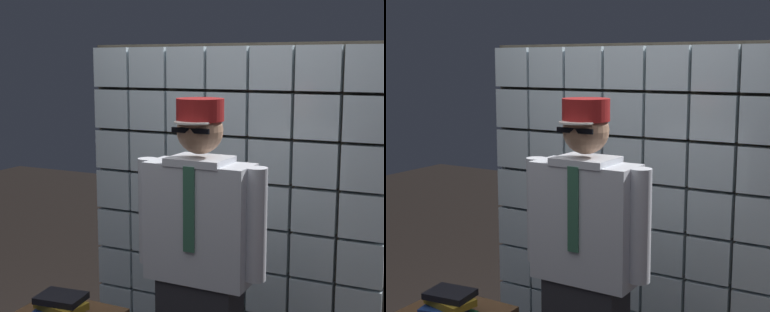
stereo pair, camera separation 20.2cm
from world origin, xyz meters
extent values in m
cube|color=silver|center=(-0.85, 1.37, 0.13)|extent=(0.26, 0.08, 0.26)
cube|color=silver|center=(-0.57, 1.37, 0.13)|extent=(0.26, 0.08, 0.26)
cube|color=silver|center=(-0.85, 1.37, 0.41)|extent=(0.26, 0.08, 0.26)
cube|color=silver|center=(-0.57, 1.37, 0.41)|extent=(0.26, 0.08, 0.26)
cube|color=silver|center=(-0.28, 1.37, 0.41)|extent=(0.26, 0.08, 0.26)
cube|color=silver|center=(0.00, 1.37, 0.41)|extent=(0.26, 0.08, 0.26)
cube|color=silver|center=(0.28, 1.37, 0.41)|extent=(0.26, 0.08, 0.26)
cube|color=silver|center=(0.57, 1.37, 0.41)|extent=(0.26, 0.08, 0.26)
cube|color=silver|center=(0.85, 1.37, 0.41)|extent=(0.26, 0.08, 0.26)
cube|color=silver|center=(-0.85, 1.37, 0.70)|extent=(0.26, 0.08, 0.26)
cube|color=silver|center=(-0.57, 1.37, 0.70)|extent=(0.26, 0.08, 0.26)
cube|color=silver|center=(-0.28, 1.37, 0.70)|extent=(0.26, 0.08, 0.26)
cube|color=silver|center=(0.00, 1.37, 0.70)|extent=(0.26, 0.08, 0.26)
cube|color=silver|center=(0.28, 1.37, 0.70)|extent=(0.26, 0.08, 0.26)
cube|color=silver|center=(0.57, 1.37, 0.70)|extent=(0.26, 0.08, 0.26)
cube|color=silver|center=(0.85, 1.37, 0.70)|extent=(0.26, 0.08, 0.26)
cube|color=silver|center=(-0.85, 1.37, 0.98)|extent=(0.26, 0.08, 0.26)
cube|color=silver|center=(-0.57, 1.37, 0.98)|extent=(0.26, 0.08, 0.26)
cube|color=silver|center=(-0.28, 1.37, 0.98)|extent=(0.26, 0.08, 0.26)
cube|color=silver|center=(0.00, 1.37, 0.98)|extent=(0.26, 0.08, 0.26)
cube|color=silver|center=(0.28, 1.37, 0.98)|extent=(0.26, 0.08, 0.26)
cube|color=silver|center=(0.57, 1.37, 0.98)|extent=(0.26, 0.08, 0.26)
cube|color=silver|center=(0.85, 1.37, 0.98)|extent=(0.26, 0.08, 0.26)
cube|color=silver|center=(-0.85, 1.37, 1.26)|extent=(0.26, 0.08, 0.26)
cube|color=silver|center=(-0.57, 1.37, 1.26)|extent=(0.26, 0.08, 0.26)
cube|color=silver|center=(-0.28, 1.37, 1.26)|extent=(0.26, 0.08, 0.26)
cube|color=silver|center=(0.00, 1.37, 1.26)|extent=(0.26, 0.08, 0.26)
cube|color=silver|center=(0.28, 1.37, 1.26)|extent=(0.26, 0.08, 0.26)
cube|color=silver|center=(0.57, 1.37, 1.26)|extent=(0.26, 0.08, 0.26)
cube|color=silver|center=(0.85, 1.37, 1.26)|extent=(0.26, 0.08, 0.26)
cube|color=silver|center=(-0.85, 1.37, 1.55)|extent=(0.26, 0.08, 0.26)
cube|color=silver|center=(-0.57, 1.37, 1.55)|extent=(0.26, 0.08, 0.26)
cube|color=silver|center=(-0.28, 1.37, 1.55)|extent=(0.26, 0.08, 0.26)
cube|color=silver|center=(0.00, 1.37, 1.55)|extent=(0.26, 0.08, 0.26)
cube|color=silver|center=(0.28, 1.37, 1.55)|extent=(0.26, 0.08, 0.26)
cube|color=silver|center=(0.57, 1.37, 1.55)|extent=(0.26, 0.08, 0.26)
cube|color=silver|center=(0.85, 1.37, 1.55)|extent=(0.26, 0.08, 0.26)
cube|color=silver|center=(-0.85, 1.37, 1.83)|extent=(0.26, 0.08, 0.26)
cube|color=silver|center=(-0.57, 1.37, 1.83)|extent=(0.26, 0.08, 0.26)
cube|color=silver|center=(-0.28, 1.37, 1.83)|extent=(0.26, 0.08, 0.26)
cube|color=silver|center=(0.00, 1.37, 1.83)|extent=(0.26, 0.08, 0.26)
cube|color=silver|center=(0.28, 1.37, 1.83)|extent=(0.26, 0.08, 0.26)
cube|color=silver|center=(0.57, 1.37, 1.83)|extent=(0.26, 0.08, 0.26)
cube|color=silver|center=(0.85, 1.37, 1.83)|extent=(0.26, 0.08, 0.26)
cube|color=#4C4438|center=(0.00, 1.42, 0.98)|extent=(2.00, 0.02, 2.00)
cube|color=silver|center=(0.23, 0.45, 1.10)|extent=(0.51, 0.23, 0.58)
cube|color=#33664C|center=(0.23, 0.34, 1.19)|extent=(0.06, 0.01, 0.40)
cube|color=silver|center=(0.23, 0.45, 1.40)|extent=(0.28, 0.24, 0.04)
sphere|color=#A87A5B|center=(0.23, 0.45, 1.54)|extent=(0.22, 0.22, 0.22)
ellipsoid|color=black|center=(0.23, 0.40, 1.50)|extent=(0.14, 0.08, 0.10)
cube|color=black|center=(0.23, 0.35, 1.55)|extent=(0.19, 0.01, 0.02)
cylinder|color=white|center=(0.23, 0.37, 1.59)|extent=(0.17, 0.17, 0.01)
cylinder|color=maroon|center=(0.23, 0.45, 1.64)|extent=(0.22, 0.22, 0.10)
cylinder|color=silver|center=(0.52, 0.45, 1.13)|extent=(0.10, 0.10, 0.53)
cylinder|color=silver|center=(-0.05, 0.46, 1.13)|extent=(0.10, 0.10, 0.53)
cube|color=navy|center=(-0.41, 0.16, 0.63)|extent=(0.25, 0.23, 0.03)
cube|color=olive|center=(-0.40, 0.18, 0.67)|extent=(0.26, 0.19, 0.04)
cube|color=black|center=(-0.40, 0.19, 0.70)|extent=(0.25, 0.19, 0.03)
camera|label=1|loc=(1.37, -1.98, 1.86)|focal=54.06mm
camera|label=2|loc=(1.55, -1.88, 1.86)|focal=54.06mm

